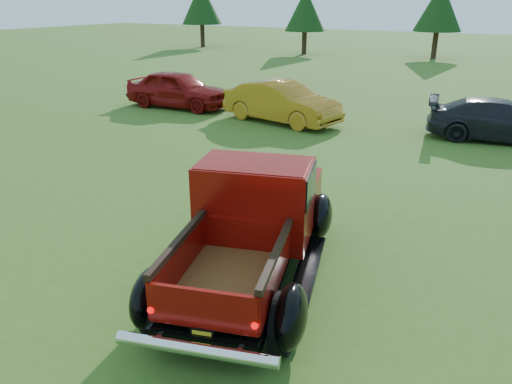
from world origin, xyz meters
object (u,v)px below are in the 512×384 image
tree_far_west (201,3)px  show_car_red (178,89)px  tree_mid_left (439,7)px  show_car_yellow (281,102)px  show_car_grey (501,120)px  tree_west (305,10)px  pickup_truck (255,219)px

tree_far_west → show_car_red: (14.03, -21.16, -2.82)m
tree_mid_left → show_car_red: (-4.97, -22.16, -2.69)m
tree_far_west → show_car_red: size_ratio=1.27×
tree_mid_left → show_car_yellow: (-0.42, -22.38, -2.70)m
tree_far_west → show_car_grey: 32.45m
tree_mid_left → show_car_yellow: bearing=-91.1°
tree_far_west → tree_mid_left: size_ratio=1.04×
tree_west → show_car_grey: tree_west is taller
tree_west → pickup_truck: (12.72, -29.30, -2.29)m
show_car_red → show_car_yellow: size_ratio=0.99×
show_car_red → show_car_grey: show_car_red is taller
tree_west → tree_mid_left: bearing=12.5°
tree_west → show_car_grey: size_ratio=1.12×
pickup_truck → show_car_grey: 10.39m
tree_west → show_car_red: (4.03, -20.16, -2.41)m
tree_mid_left → show_car_red: 22.86m
tree_mid_left → show_car_yellow: 22.55m
tree_far_west → tree_mid_left: bearing=3.0°
tree_mid_left → pickup_truck: tree_mid_left is taller
show_car_grey → show_car_yellow: bearing=90.0°
tree_west → tree_mid_left: (9.00, 2.00, 0.27)m
show_car_grey → show_car_red: bearing=84.8°
tree_west → show_car_grey: 24.64m
tree_far_west → show_car_grey: (25.22, -20.22, -2.92)m
tree_west → show_car_yellow: bearing=-67.2°
show_car_red → show_car_grey: (11.18, 0.94, -0.10)m
show_car_red → show_car_grey: 11.22m
show_car_yellow → tree_west: bearing=33.4°
show_car_grey → tree_far_west: bearing=41.3°
tree_far_west → pickup_truck: bearing=-53.1°
show_car_red → show_car_yellow: show_car_red is taller
tree_far_west → tree_mid_left: tree_far_west is taller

